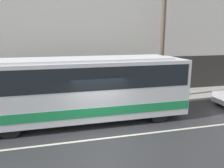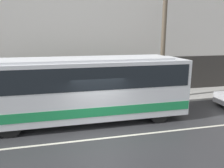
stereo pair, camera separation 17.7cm
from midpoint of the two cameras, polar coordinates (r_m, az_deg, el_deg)
ground_plane at (r=9.97m, az=-2.74°, el=-14.04°), size 60.00×60.00×0.00m
sidewalk at (r=14.94m, az=-6.97°, el=-4.55°), size 60.00×2.88×0.13m
building_facade at (r=15.90m, az=-8.35°, el=17.57°), size 60.00×0.35×12.11m
lane_stripe at (r=9.97m, az=-2.74°, el=-14.02°), size 54.00×0.14×0.01m
transit_bus at (r=11.30m, az=-9.06°, el=-0.72°), size 11.22×2.60×3.35m
utility_pole_near at (r=15.20m, az=12.61°, el=9.68°), size 0.30×0.30×7.24m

